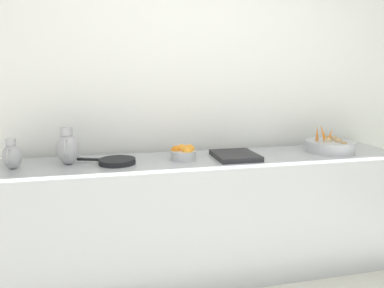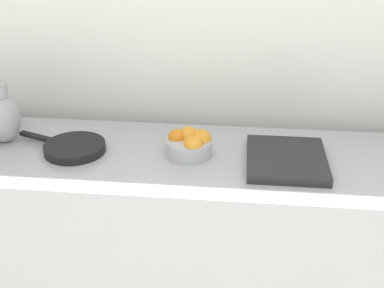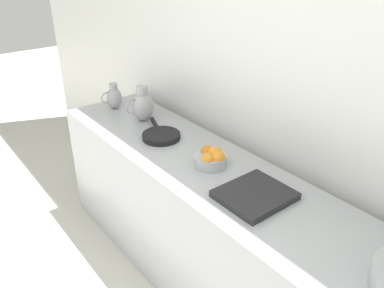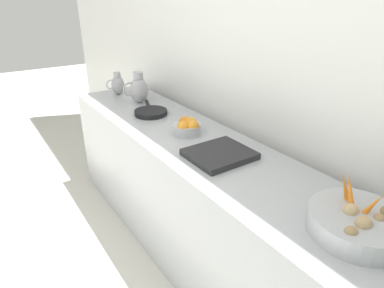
% 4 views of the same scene
% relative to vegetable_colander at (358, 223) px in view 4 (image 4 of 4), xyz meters
% --- Properties ---
extents(tile_wall_left, '(0.10, 7.80, 3.00)m').
position_rel_vegetable_colander_xyz_m(tile_wall_left, '(-0.40, -0.48, 0.58)').
color(tile_wall_left, white).
rests_on(tile_wall_left, ground_plane).
extents(prep_counter, '(0.61, 2.98, 0.88)m').
position_rel_vegetable_colander_xyz_m(prep_counter, '(0.02, -0.98, -0.49)').
color(prep_counter, '#ADAFB5').
rests_on(prep_counter, ground_plane).
extents(vegetable_colander, '(0.37, 0.37, 0.22)m').
position_rel_vegetable_colander_xyz_m(vegetable_colander, '(0.00, 0.00, 0.00)').
color(vegetable_colander, '#ADAFB5').
rests_on(vegetable_colander, prep_counter).
extents(orange_bowl, '(0.18, 0.18, 0.11)m').
position_rel_vegetable_colander_xyz_m(orange_bowl, '(-0.00, -1.17, 0.00)').
color(orange_bowl, '#ADAFB5').
rests_on(orange_bowl, prep_counter).
extents(metal_pitcher_tall, '(0.21, 0.15, 0.25)m').
position_rel_vegetable_colander_xyz_m(metal_pitcher_tall, '(-0.04, -1.96, 0.07)').
color(metal_pitcher_tall, '#A3A3A8').
rests_on(metal_pitcher_tall, prep_counter).
extents(metal_pitcher_short, '(0.17, 0.12, 0.20)m').
position_rel_vegetable_colander_xyz_m(metal_pitcher_short, '(0.01, -2.29, 0.04)').
color(metal_pitcher_short, '#A3A3A8').
rests_on(metal_pitcher_short, prep_counter).
extents(counter_sink_basin, '(0.34, 0.30, 0.04)m').
position_rel_vegetable_colander_xyz_m(counter_sink_basin, '(0.04, -0.80, -0.03)').
color(counter_sink_basin, '#232326').
rests_on(counter_sink_basin, prep_counter).
extents(skillet_on_counter, '(0.25, 0.39, 0.03)m').
position_rel_vegetable_colander_xyz_m(skillet_on_counter, '(0.02, -1.64, -0.03)').
color(skillet_on_counter, black).
rests_on(skillet_on_counter, prep_counter).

